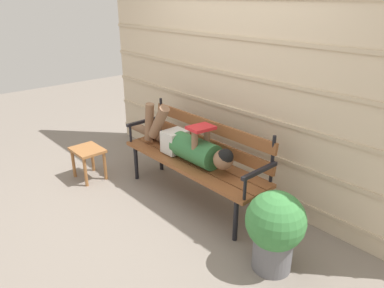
% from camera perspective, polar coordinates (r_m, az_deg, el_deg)
% --- Properties ---
extents(ground_plane, '(12.00, 12.00, 0.00)m').
position_cam_1_polar(ground_plane, '(3.74, -2.17, -9.63)').
color(ground_plane, gray).
extents(house_siding, '(4.17, 0.08, 2.51)m').
position_cam_1_polar(house_siding, '(3.75, 6.36, 11.12)').
color(house_siding, beige).
rests_on(house_siding, ground).
extents(park_bench, '(1.74, 0.48, 0.89)m').
position_cam_1_polar(park_bench, '(3.66, 0.81, -1.66)').
color(park_bench, brown).
rests_on(park_bench, ground).
extents(reclining_person, '(1.68, 0.26, 0.51)m').
position_cam_1_polar(reclining_person, '(3.63, -0.95, 0.00)').
color(reclining_person, '#33703D').
extents(footstool, '(0.38, 0.30, 0.37)m').
position_cam_1_polar(footstool, '(4.29, -16.22, -1.69)').
color(footstool, '#9E6638').
rests_on(footstool, ground).
extents(potted_plant, '(0.46, 0.46, 0.66)m').
position_cam_1_polar(potted_plant, '(2.85, 13.04, -12.82)').
color(potted_plant, slate).
rests_on(potted_plant, ground).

